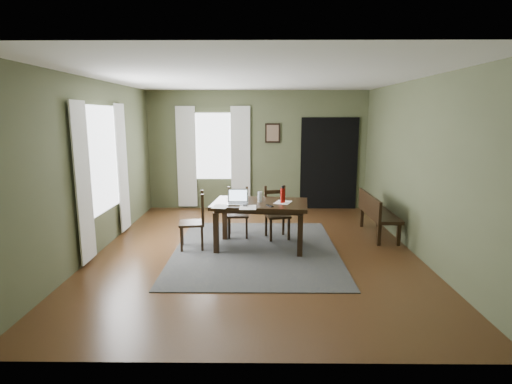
{
  "coord_description": "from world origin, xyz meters",
  "views": [
    {
      "loc": [
        0.06,
        -6.16,
        2.14
      ],
      "look_at": [
        0.0,
        0.3,
        0.9
      ],
      "focal_mm": 28.0,
      "sensor_mm": 36.0,
      "label": 1
    }
  ],
  "objects_px": {
    "laptop": "(238,200)",
    "chair_end": "(195,221)",
    "dining_table": "(260,208)",
    "chair_back_left": "(238,213)",
    "water_bottle": "(283,195)",
    "chair_back_right": "(277,213)",
    "bench": "(376,211)"
  },
  "relations": [
    {
      "from": "water_bottle",
      "to": "bench",
      "type": "bearing_deg",
      "value": 23.68
    },
    {
      "from": "dining_table",
      "to": "chair_back_left",
      "type": "distance_m",
      "value": 0.81
    },
    {
      "from": "dining_table",
      "to": "chair_back_left",
      "type": "height_order",
      "value": "chair_back_left"
    },
    {
      "from": "chair_back_left",
      "to": "bench",
      "type": "relative_size",
      "value": 0.65
    },
    {
      "from": "chair_back_right",
      "to": "laptop",
      "type": "bearing_deg",
      "value": -148.91
    },
    {
      "from": "bench",
      "to": "water_bottle",
      "type": "bearing_deg",
      "value": 113.68
    },
    {
      "from": "chair_back_right",
      "to": "water_bottle",
      "type": "distance_m",
      "value": 0.74
    },
    {
      "from": "dining_table",
      "to": "laptop",
      "type": "bearing_deg",
      "value": -158.16
    },
    {
      "from": "laptop",
      "to": "water_bottle",
      "type": "height_order",
      "value": "water_bottle"
    },
    {
      "from": "laptop",
      "to": "dining_table",
      "type": "bearing_deg",
      "value": 14.49
    },
    {
      "from": "chair_end",
      "to": "chair_back_right",
      "type": "distance_m",
      "value": 1.47
    },
    {
      "from": "bench",
      "to": "laptop",
      "type": "xyz_separation_m",
      "value": [
        -2.44,
        -0.81,
        0.37
      ]
    },
    {
      "from": "laptop",
      "to": "chair_end",
      "type": "bearing_deg",
      "value": 174.11
    },
    {
      "from": "chair_back_right",
      "to": "bench",
      "type": "relative_size",
      "value": 0.68
    },
    {
      "from": "chair_end",
      "to": "water_bottle",
      "type": "relative_size",
      "value": 3.33
    },
    {
      "from": "dining_table",
      "to": "chair_end",
      "type": "bearing_deg",
      "value": -171.61
    },
    {
      "from": "chair_end",
      "to": "chair_back_left",
      "type": "relative_size",
      "value": 1.06
    },
    {
      "from": "chair_back_left",
      "to": "water_bottle",
      "type": "xyz_separation_m",
      "value": [
        0.76,
        -0.7,
        0.46
      ]
    },
    {
      "from": "bench",
      "to": "chair_back_left",
      "type": "bearing_deg",
      "value": 91.19
    },
    {
      "from": "dining_table",
      "to": "bench",
      "type": "bearing_deg",
      "value": 25.08
    },
    {
      "from": "chair_end",
      "to": "laptop",
      "type": "height_order",
      "value": "laptop"
    },
    {
      "from": "dining_table",
      "to": "water_bottle",
      "type": "xyz_separation_m",
      "value": [
        0.36,
        -0.05,
        0.22
      ]
    },
    {
      "from": "laptop",
      "to": "chair_back_right",
      "type": "bearing_deg",
      "value": 43.9
    },
    {
      "from": "water_bottle",
      "to": "dining_table",
      "type": "bearing_deg",
      "value": 172.9
    },
    {
      "from": "chair_back_left",
      "to": "laptop",
      "type": "relative_size",
      "value": 2.63
    },
    {
      "from": "bench",
      "to": "water_bottle",
      "type": "height_order",
      "value": "water_bottle"
    },
    {
      "from": "chair_end",
      "to": "bench",
      "type": "distance_m",
      "value": 3.23
    },
    {
      "from": "chair_end",
      "to": "laptop",
      "type": "bearing_deg",
      "value": 76.59
    },
    {
      "from": "chair_back_left",
      "to": "water_bottle",
      "type": "bearing_deg",
      "value": -45.23
    },
    {
      "from": "chair_back_right",
      "to": "chair_back_left",
      "type": "bearing_deg",
      "value": 156.77
    },
    {
      "from": "chair_back_left",
      "to": "laptop",
      "type": "xyz_separation_m",
      "value": [
        0.04,
        -0.76,
        0.4
      ]
    },
    {
      "from": "chair_back_right",
      "to": "bench",
      "type": "height_order",
      "value": "chair_back_right"
    }
  ]
}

